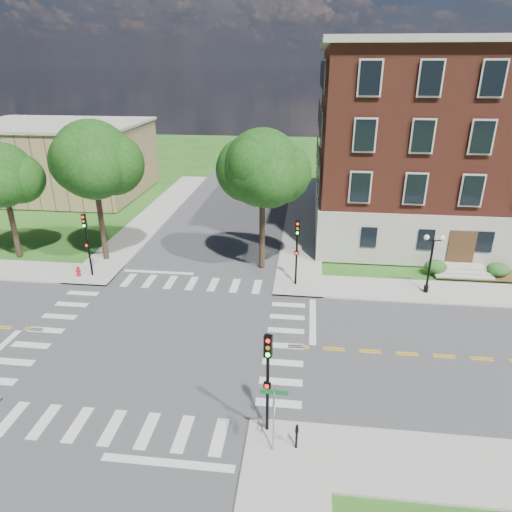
# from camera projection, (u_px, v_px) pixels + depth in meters

# --- Properties ---
(ground) EXTENTS (160.00, 160.00, 0.00)m
(ground) POSITION_uv_depth(u_px,v_px,m) (162.00, 338.00, 26.74)
(ground) COLOR #245819
(ground) RESTS_ON ground
(road_ew) EXTENTS (90.00, 12.00, 0.01)m
(road_ew) POSITION_uv_depth(u_px,v_px,m) (162.00, 338.00, 26.74)
(road_ew) COLOR #3D3D3F
(road_ew) RESTS_ON ground
(road_ns) EXTENTS (12.00, 90.00, 0.01)m
(road_ns) POSITION_uv_depth(u_px,v_px,m) (162.00, 338.00, 26.73)
(road_ns) COLOR #3D3D3F
(road_ns) RESTS_ON ground
(sidewalk_ne) EXTENTS (34.00, 34.00, 0.12)m
(sidewalk_ne) POSITION_uv_depth(u_px,v_px,m) (390.00, 250.00, 39.14)
(sidewalk_ne) COLOR #9E9B93
(sidewalk_ne) RESTS_ON ground
(sidewalk_nw) EXTENTS (34.00, 34.00, 0.12)m
(sidewalk_nw) POSITION_uv_depth(u_px,v_px,m) (52.00, 236.00, 42.40)
(sidewalk_nw) COLOR #9E9B93
(sidewalk_nw) RESTS_ON ground
(crosswalk_east) EXTENTS (2.20, 10.20, 0.02)m
(crosswalk_east) POSITION_uv_depth(u_px,v_px,m) (284.00, 346.00, 25.97)
(crosswalk_east) COLOR silver
(crosswalk_east) RESTS_ON ground
(stop_bar_east) EXTENTS (0.40, 5.50, 0.00)m
(stop_bar_east) POSITION_uv_depth(u_px,v_px,m) (313.00, 320.00, 28.55)
(stop_bar_east) COLOR silver
(stop_bar_east) RESTS_ON ground
(main_building) EXTENTS (30.60, 22.40, 16.50)m
(main_building) POSITION_uv_depth(u_px,v_px,m) (487.00, 142.00, 41.05)
(main_building) COLOR #B3AF9E
(main_building) RESTS_ON ground
(secondary_building) EXTENTS (20.40, 15.40, 8.30)m
(secondary_building) POSITION_uv_depth(u_px,v_px,m) (57.00, 158.00, 54.83)
(secondary_building) COLOR #A3865A
(secondary_building) RESTS_ON ground
(tree_b) EXTENTS (4.88, 4.88, 9.27)m
(tree_b) POSITION_uv_depth(u_px,v_px,m) (2.00, 175.00, 35.18)
(tree_b) COLOR #302618
(tree_b) RESTS_ON ground
(tree_c) EXTENTS (5.94, 5.94, 11.04)m
(tree_c) POSITION_uv_depth(u_px,v_px,m) (93.00, 160.00, 34.17)
(tree_c) COLOR #302618
(tree_c) RESTS_ON ground
(tree_d) EXTENTS (5.66, 5.66, 10.62)m
(tree_d) POSITION_uv_depth(u_px,v_px,m) (262.00, 168.00, 32.78)
(tree_d) COLOR #302618
(tree_d) RESTS_ON ground
(traffic_signal_se) EXTENTS (0.37, 0.42, 4.80)m
(traffic_signal_se) POSITION_uv_depth(u_px,v_px,m) (268.00, 372.00, 18.72)
(traffic_signal_se) COLOR black
(traffic_signal_se) RESTS_ON ground
(traffic_signal_ne) EXTENTS (0.35, 0.39, 4.80)m
(traffic_signal_ne) POSITION_uv_depth(u_px,v_px,m) (297.00, 245.00, 31.80)
(traffic_signal_ne) COLOR black
(traffic_signal_ne) RESTS_ON ground
(traffic_signal_nw) EXTENTS (0.37, 0.43, 4.80)m
(traffic_signal_nw) POSITION_uv_depth(u_px,v_px,m) (87.00, 237.00, 33.18)
(traffic_signal_nw) COLOR black
(traffic_signal_nw) RESTS_ON ground
(twin_lamp_west) EXTENTS (1.36, 0.36, 4.23)m
(twin_lamp_west) POSITION_uv_depth(u_px,v_px,m) (431.00, 260.00, 30.92)
(twin_lamp_west) COLOR black
(twin_lamp_west) RESTS_ON ground
(street_sign_pole) EXTENTS (1.10, 1.10, 3.10)m
(street_sign_pole) POSITION_uv_depth(u_px,v_px,m) (274.00, 409.00, 17.97)
(street_sign_pole) COLOR gray
(street_sign_pole) RESTS_ON ground
(push_button_post) EXTENTS (0.14, 0.21, 1.20)m
(push_button_post) POSITION_uv_depth(u_px,v_px,m) (297.00, 435.00, 18.68)
(push_button_post) COLOR black
(push_button_post) RESTS_ON ground
(fire_hydrant) EXTENTS (0.35, 0.35, 0.75)m
(fire_hydrant) POSITION_uv_depth(u_px,v_px,m) (78.00, 272.00, 34.13)
(fire_hydrant) COLOR #B70E1A
(fire_hydrant) RESTS_ON ground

